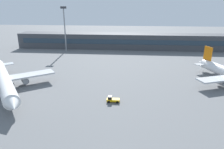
{
  "coord_description": "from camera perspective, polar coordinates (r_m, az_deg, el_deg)",
  "views": [
    {
      "loc": [
        1.29,
        -27.85,
        26.03
      ],
      "look_at": [
        -4.89,
        40.0,
        3.0
      ],
      "focal_mm": 33.54,
      "sensor_mm": 36.0,
      "label": 1
    }
  ],
  "objects": [
    {
      "name": "baggage_tug_yellow",
      "position": [
        58.65,
        0.08,
        -6.8
      ],
      "size": [
        3.63,
        1.87,
        1.75
      ],
      "color": "#F2B20C",
      "rests_on": "ground_plane"
    },
    {
      "name": "airplane_near",
      "position": [
        73.92,
        -27.49,
        -1.26
      ],
      "size": [
        31.58,
        39.01,
        11.46
      ],
      "color": "white",
      "rests_on": "ground_plane"
    },
    {
      "name": "floodlight_tower_west",
      "position": [
        123.74,
        -12.8,
        12.84
      ],
      "size": [
        3.2,
        0.8,
        24.8
      ],
      "color": "gray",
      "rests_on": "ground_plane"
    },
    {
      "name": "terminal_building",
      "position": [
        129.59,
        4.62,
        9.05
      ],
      "size": [
        134.92,
        12.13,
        9.0
      ],
      "color": "#3F4247",
      "rests_on": "ground_plane"
    },
    {
      "name": "ground_plane",
      "position": [
        72.68,
        3.85,
        -2.35
      ],
      "size": [
        400.0,
        400.0,
        0.0
      ],
      "primitive_type": "plane",
      "color": "slate"
    }
  ]
}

